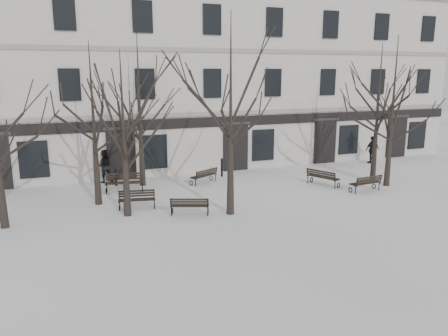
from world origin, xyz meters
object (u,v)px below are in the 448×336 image
tree_1 (123,115)px  bench_3 (124,182)px  bench_4 (204,175)px  tree_2 (231,91)px  bench_0 (137,199)px  tree_3 (394,94)px  bench_2 (366,183)px  bench_1 (190,205)px  bench_5 (323,177)px

tree_1 → bench_3: bearing=83.9°
tree_1 → bench_4: size_ratio=4.03×
bench_4 → tree_2: bearing=56.0°
bench_0 → bench_4: 5.35m
tree_2 → bench_4: size_ratio=4.92×
bench_4 → bench_3: bearing=-25.8°
tree_3 → bench_3: bearing=164.7°
bench_2 → tree_2: bearing=-0.5°
tree_3 → bench_1: 12.38m
tree_1 → bench_2: tree_1 is taller
tree_1 → bench_2: (12.12, -0.43, -3.87)m
bench_1 → bench_4: bearing=-93.6°
bench_0 → bench_4: (4.25, 3.24, 0.01)m
tree_1 → bench_4: 7.42m
tree_3 → bench_2: 4.90m
bench_0 → bench_1: bearing=-32.5°
bench_0 → bench_3: size_ratio=0.86×
bench_3 → tree_3: bearing=-4.8°
bench_4 → bench_5: size_ratio=0.92×
bench_2 → bench_5: 2.33m
bench_1 → bench_5: (8.15, 2.32, 0.04)m
bench_0 → bench_1: size_ratio=0.98×
bench_0 → bench_5: bench_5 is taller
bench_1 → bench_2: 9.61m
tree_2 → tree_3: 9.88m
bench_4 → bench_0: bearing=9.1°
tree_3 → bench_3: size_ratio=3.98×
bench_2 → bench_3: bearing=-27.5°
tree_1 → tree_2: 4.55m
bench_0 → bench_5: bearing=12.8°
bench_0 → bench_4: size_ratio=0.99×
bench_5 → bench_4: bearing=40.5°
tree_3 → bench_1: tree_3 is taller
bench_3 → tree_1: bearing=-85.6°
tree_3 → bench_0: tree_3 is taller
tree_1 → bench_1: bearing=-20.1°
tree_3 → tree_2: bearing=-170.9°
tree_3 → bench_5: tree_3 is taller
tree_2 → tree_3: tree_2 is taller
tree_1 → tree_2: bearing=-17.4°
tree_3 → bench_2: tree_3 is taller
bench_2 → bench_1: bearing=-4.1°
tree_3 → bench_0: 14.19m
bench_4 → bench_5: (5.87, -2.71, 0.04)m
tree_1 → tree_3: bearing=0.9°
tree_3 → bench_1: bearing=-174.3°
bench_3 → bench_1: bearing=-56.1°
bench_1 → bench_2: bench_2 is taller
bench_4 → bench_5: bench_5 is taller
tree_2 → bench_0: size_ratio=4.98×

